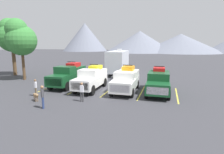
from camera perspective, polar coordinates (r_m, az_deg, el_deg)
ground_plane at (r=19.59m, az=-0.43°, el=-3.72°), size 240.00×240.00×0.00m
pickup_truck_a at (r=21.35m, az=-13.20°, el=0.62°), size 2.22×5.72×2.68m
pickup_truck_b at (r=19.37m, az=-6.34°, el=-0.33°), size 2.14×5.53×2.56m
pickup_truck_c at (r=18.54m, az=4.30°, el=-0.87°), size 2.23×5.42×2.57m
pickup_truck_d at (r=18.47m, az=14.01°, el=-1.22°), size 2.25×5.73×2.51m
lot_stripe_a at (r=21.94m, az=-17.50°, el=-2.67°), size 0.12×5.50×0.01m
lot_stripe_b at (r=20.33m, az=-9.75°, el=-3.34°), size 0.12×5.50×0.01m
lot_stripe_c at (r=19.14m, az=-0.84°, el=-4.04°), size 0.12×5.50×0.01m
lot_stripe_d at (r=18.48m, az=8.99°, el=-4.69°), size 0.12×5.50×0.01m
lot_stripe_e at (r=18.38m, az=19.24°, el=-5.22°), size 0.12×5.50×0.01m
camper_trailer_a at (r=28.79m, az=1.84°, el=4.88°), size 2.90×8.35×3.88m
person_a at (r=18.14m, az=-22.37°, el=-2.69°), size 0.31×0.28×1.57m
person_b at (r=15.40m, az=-9.22°, el=-4.15°), size 0.35×0.24×1.61m
person_c at (r=14.55m, az=-20.49°, el=-5.26°), size 0.29×0.35×1.73m
dog at (r=16.63m, az=-22.22°, el=-5.31°), size 0.76×0.59×0.71m
tree_a at (r=26.84m, az=-26.29°, el=10.73°), size 3.87×3.87×7.83m
tree_b at (r=31.54m, az=-28.43°, el=11.04°), size 4.07×4.07×8.36m
mountain_ridge at (r=109.47m, az=18.06°, el=10.61°), size 127.39×46.47×17.52m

